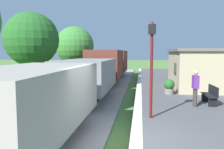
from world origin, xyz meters
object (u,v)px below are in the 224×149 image
(freight_train, at_px, (101,69))
(station_hut, at_px, (196,68))
(potted_planter, at_px, (169,86))
(tree_field_left, at_px, (75,46))
(bench_down_platform, at_px, (178,75))
(lamp_post_near, at_px, (152,52))
(tree_trackside_far, at_px, (32,39))
(tree_field_distant, at_px, (75,48))
(bench_near_hut, at_px, (211,94))
(person_waiting, at_px, (195,87))

(freight_train, distance_m, station_hut, 6.81)
(freight_train, xyz_separation_m, station_hut, (6.80, 0.32, 0.10))
(potted_planter, height_order, tree_field_left, tree_field_left)
(bench_down_platform, relative_size, lamp_post_near, 0.41)
(lamp_post_near, bearing_deg, tree_field_left, 117.62)
(tree_trackside_far, xyz_separation_m, tree_field_distant, (-0.89, 14.11, -0.33))
(bench_near_hut, height_order, bench_down_platform, same)
(person_waiting, xyz_separation_m, potted_planter, (-0.80, 3.11, -0.46))
(lamp_post_near, relative_size, tree_field_left, 0.69)
(station_hut, height_order, bench_down_platform, station_hut)
(lamp_post_near, xyz_separation_m, tree_field_left, (-6.92, 13.22, 0.65))
(freight_train, relative_size, bench_down_platform, 17.33)
(potted_planter, bearing_deg, station_hut, 50.92)
(bench_down_platform, bearing_deg, lamp_post_near, -103.59)
(potted_planter, relative_size, tree_trackside_far, 0.16)
(station_hut, distance_m, tree_field_distant, 18.84)
(tree_field_left, bearing_deg, bench_down_platform, -4.27)
(station_hut, distance_m, lamp_post_near, 8.73)
(potted_planter, xyz_separation_m, lamp_post_near, (-1.33, -5.26, 2.08))
(freight_train, distance_m, bench_near_hut, 7.99)
(tree_trackside_far, bearing_deg, lamp_post_near, -41.25)
(person_waiting, relative_size, tree_field_distant, 0.35)
(tree_field_distant, bearing_deg, person_waiting, -59.33)
(bench_down_platform, bearing_deg, potted_planter, -103.14)
(person_waiting, bearing_deg, station_hut, -107.50)
(potted_planter, bearing_deg, person_waiting, -75.50)
(station_hut, xyz_separation_m, person_waiting, (-1.36, -5.78, -0.47))
(lamp_post_near, bearing_deg, tree_field_distant, 113.51)
(tree_trackside_far, bearing_deg, person_waiting, -26.52)
(lamp_post_near, bearing_deg, freight_train, 113.50)
(potted_planter, xyz_separation_m, tree_trackside_far, (-9.82, 2.19, 3.03))
(potted_planter, bearing_deg, bench_near_hut, -55.67)
(freight_train, xyz_separation_m, lamp_post_near, (3.31, -7.60, 1.25))
(station_hut, bearing_deg, lamp_post_near, -113.80)
(station_hut, height_order, bench_near_hut, station_hut)
(freight_train, relative_size, bench_near_hut, 17.33)
(freight_train, height_order, tree_field_distant, tree_field_distant)
(tree_field_left, height_order, tree_field_distant, tree_field_left)
(freight_train, relative_size, potted_planter, 28.38)
(bench_down_platform, distance_m, person_waiting, 10.38)
(bench_down_platform, bearing_deg, station_hut, -84.01)
(person_waiting, distance_m, lamp_post_near, 3.43)
(station_hut, xyz_separation_m, tree_field_distant, (-12.87, 13.64, 1.77))
(tree_field_distant, bearing_deg, freight_train, -66.48)
(lamp_post_near, distance_m, tree_trackside_far, 11.34)
(tree_trackside_far, bearing_deg, tree_field_distant, 93.60)
(station_hut, bearing_deg, person_waiting, -103.26)
(bench_down_platform, bearing_deg, bench_near_hut, -90.00)
(freight_train, height_order, bench_near_hut, freight_train)
(bench_near_hut, bearing_deg, tree_field_distant, 123.44)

